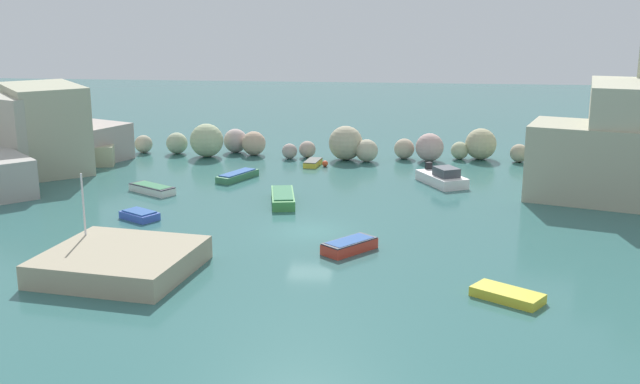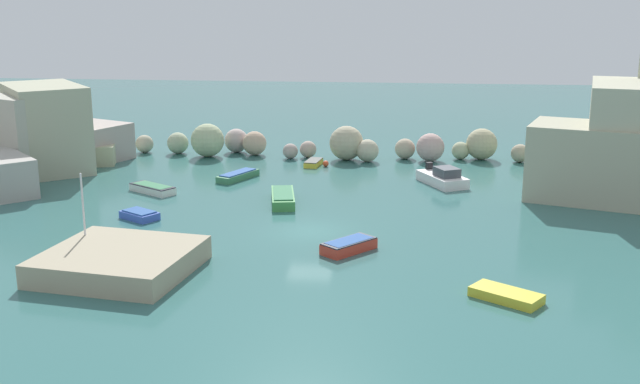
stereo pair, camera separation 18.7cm
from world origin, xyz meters
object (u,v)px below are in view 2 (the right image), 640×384
moored_boat_0 (506,295)px  moored_boat_8 (313,163)px  moored_boat_4 (238,176)px  moored_boat_7 (140,215)px  moored_boat_2 (87,251)px  moored_boat_5 (283,198)px  moored_boat_6 (349,245)px  channel_buoy (326,164)px  moored_boat_3 (152,188)px  stone_dock (120,261)px  moored_boat_1 (443,178)px

moored_boat_0 → moored_boat_8: moored_boat_8 is taller
moored_boat_4 → moored_boat_7: (-3.61, -10.88, -0.02)m
moored_boat_2 → moored_boat_5: bearing=-39.4°
moored_boat_6 → channel_buoy: bearing=50.0°
moored_boat_4 → moored_boat_8: 7.25m
moored_boat_3 → moored_boat_6: 17.99m
stone_dock → moored_boat_5: bearing=67.4°
moored_boat_3 → moored_boat_6: (14.24, -10.99, 0.04)m
moored_boat_2 → moored_boat_4: 18.26m
moored_boat_3 → moored_boat_7: moored_boat_3 is taller
stone_dock → moored_boat_0: size_ratio=2.05×
moored_boat_4 → moored_boat_6: (9.31, -15.53, 0.06)m
moored_boat_0 → moored_boat_5: (-12.35, 15.18, 0.13)m
channel_buoy → moored_boat_5: moored_boat_5 is taller
moored_boat_7 → moored_boat_8: 18.31m
channel_buoy → moored_boat_0: channel_buoy is taller
moored_boat_4 → moored_boat_5: 7.58m
moored_boat_0 → moored_boat_3: 27.40m
moored_boat_7 → moored_boat_0: bearing=-174.7°
moored_boat_0 → moored_boat_6: size_ratio=1.05×
moored_boat_6 → moored_boat_2: bearing=140.4°
channel_buoy → moored_boat_0: bearing=-67.9°
channel_buoy → moored_boat_7: (-9.52, -15.96, 0.01)m
moored_boat_6 → moored_boat_8: (-4.40, 20.86, -0.10)m
moored_boat_1 → moored_boat_3: size_ratio=1.28×
moored_boat_2 → moored_boat_8: 24.80m
moored_boat_6 → moored_boat_5: bearing=68.8°
moored_boat_2 → moored_boat_3: (-0.95, 13.28, -0.01)m
moored_boat_7 → moored_boat_8: moored_boat_7 is taller
channel_buoy → moored_boat_3: (-10.84, -9.62, 0.04)m
moored_boat_0 → moored_boat_2: size_ratio=0.58×
moored_boat_2 → moored_boat_8: size_ratio=2.32×
moored_boat_0 → moored_boat_5: moored_boat_5 is taller
channel_buoy → moored_boat_8: 1.03m
moored_boat_0 → moored_boat_2: bearing=24.5°
moored_boat_2 → moored_boat_4: moored_boat_2 is taller
moored_boat_8 → stone_dock: bearing=-6.4°
stone_dock → channel_buoy: size_ratio=14.21×
moored_boat_1 → moored_boat_8: (-9.89, 5.29, -0.26)m
moored_boat_3 → moored_boat_5: moored_boat_5 is taller
moored_boat_0 → moored_boat_2: moored_boat_2 is taller
moored_boat_5 → moored_boat_6: size_ratio=1.49×
moored_boat_1 → moored_boat_4: size_ratio=1.19×
moored_boat_3 → moored_boat_4: bearing=75.4°
moored_boat_1 → moored_boat_2: bearing=-73.9°
moored_boat_2 → moored_boat_3: bearing=0.3°
stone_dock → channel_buoy: stone_dock is taller
moored_boat_0 → moored_boat_6: bearing=-4.2°
moored_boat_5 → moored_boat_3: bearing=69.1°
moored_boat_3 → moored_boat_4: moored_boat_4 is taller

